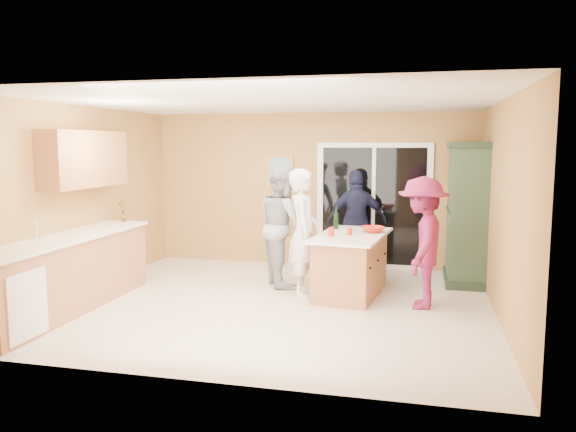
% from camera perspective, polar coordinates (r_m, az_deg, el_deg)
% --- Properties ---
extents(floor, '(5.50, 5.50, 0.00)m').
position_cam_1_polar(floor, '(7.42, -1.32, -8.90)').
color(floor, white).
rests_on(floor, ground).
extents(ceiling, '(5.50, 5.00, 0.10)m').
position_cam_1_polar(ceiling, '(7.15, -1.38, 11.54)').
color(ceiling, white).
rests_on(ceiling, wall_back).
extents(wall_back, '(5.50, 0.10, 2.60)m').
position_cam_1_polar(wall_back, '(9.60, 2.45, 2.67)').
color(wall_back, tan).
rests_on(wall_back, ground).
extents(wall_front, '(5.50, 0.10, 2.60)m').
position_cam_1_polar(wall_front, '(4.82, -8.94, -1.96)').
color(wall_front, tan).
rests_on(wall_front, ground).
extents(wall_left, '(0.10, 5.00, 2.60)m').
position_cam_1_polar(wall_left, '(8.30, -20.04, 1.52)').
color(wall_left, tan).
rests_on(wall_left, ground).
extents(wall_right, '(0.10, 5.00, 2.60)m').
position_cam_1_polar(wall_right, '(7.00, 20.98, 0.50)').
color(wall_right, tan).
rests_on(wall_right, ground).
extents(left_cabinet_run, '(0.65, 3.05, 1.24)m').
position_cam_1_polar(left_cabinet_run, '(7.41, -22.27, -5.79)').
color(left_cabinet_run, '#AB6C42').
rests_on(left_cabinet_run, floor).
extents(upper_cabinets, '(0.35, 1.60, 0.75)m').
position_cam_1_polar(upper_cabinets, '(8.01, -19.95, 5.46)').
color(upper_cabinets, '#AB6C42').
rests_on(upper_cabinets, wall_left).
extents(sliding_door, '(1.90, 0.07, 2.10)m').
position_cam_1_polar(sliding_door, '(9.45, 8.66, 0.99)').
color(sliding_door, white).
rests_on(sliding_door, floor).
extents(framed_picture, '(0.46, 0.04, 0.56)m').
position_cam_1_polar(framed_picture, '(9.68, -0.78, 4.49)').
color(framed_picture, '#A67F53').
rests_on(framed_picture, wall_back).
extents(kitchen_island, '(1.06, 1.70, 0.85)m').
position_cam_1_polar(kitchen_island, '(7.83, 6.39, -5.10)').
color(kitchen_island, '#AB6C42').
rests_on(kitchen_island, floor).
extents(green_hutch, '(0.60, 1.15, 2.11)m').
position_cam_1_polar(green_hutch, '(8.78, 17.70, 0.11)').
color(green_hutch, '#1E3122').
rests_on(green_hutch, floor).
extents(woman_white, '(0.51, 0.69, 1.74)m').
position_cam_1_polar(woman_white, '(7.67, 1.60, -1.70)').
color(woman_white, silver).
rests_on(woman_white, floor).
extents(woman_grey, '(1.00, 1.07, 1.76)m').
position_cam_1_polar(woman_grey, '(8.27, -0.49, -1.00)').
color(woman_grey, '#9E9DA0').
rests_on(woman_grey, floor).
extents(woman_navy, '(1.06, 0.69, 1.67)m').
position_cam_1_polar(woman_navy, '(9.12, 6.99, -0.56)').
color(woman_navy, '#1A1B3A').
rests_on(woman_navy, floor).
extents(woman_magenta, '(0.72, 1.13, 1.67)m').
position_cam_1_polar(woman_magenta, '(7.29, 13.48, -2.64)').
color(woman_magenta, '#811C4B').
rests_on(woman_magenta, floor).
extents(serving_bowl, '(0.43, 0.43, 0.08)m').
position_cam_1_polar(serving_bowl, '(7.96, 8.61, -1.35)').
color(serving_bowl, red).
rests_on(serving_bowl, kitchen_island).
extents(tulip_vase, '(0.20, 0.16, 0.34)m').
position_cam_1_polar(tulip_vase, '(8.61, -16.40, 0.57)').
color(tulip_vase, '#AC2F11').
rests_on(tulip_vase, left_cabinet_run).
extents(tumbler_near, '(0.08, 0.08, 0.10)m').
position_cam_1_polar(tumbler_near, '(7.66, 6.27, -1.57)').
color(tumbler_near, red).
rests_on(tumbler_near, kitchen_island).
extents(tumbler_far, '(0.09, 0.09, 0.12)m').
position_cam_1_polar(tumbler_far, '(7.55, 4.41, -1.62)').
color(tumbler_far, red).
rests_on(tumbler_far, kitchen_island).
extents(wine_bottle, '(0.07, 0.07, 0.33)m').
position_cam_1_polar(wine_bottle, '(8.22, 4.91, -0.42)').
color(wine_bottle, black).
rests_on(wine_bottle, kitchen_island).
extents(white_plate, '(0.22, 0.22, 0.01)m').
position_cam_1_polar(white_plate, '(8.11, 6.16, -1.38)').
color(white_plate, silver).
rests_on(white_plate, kitchen_island).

